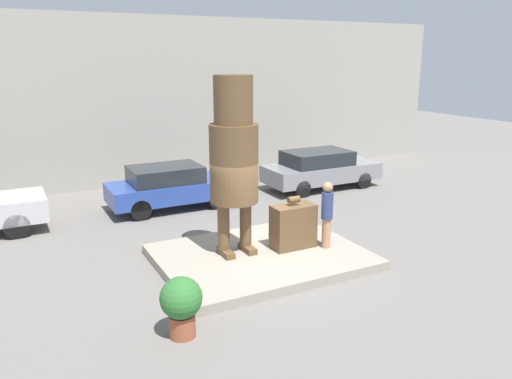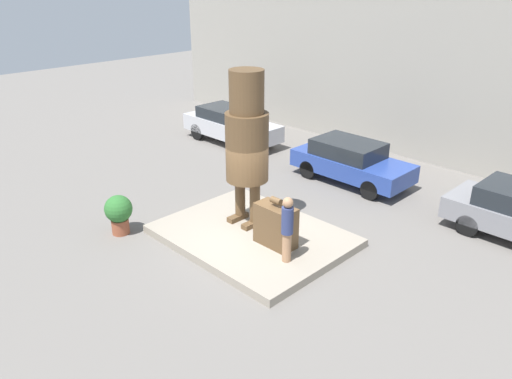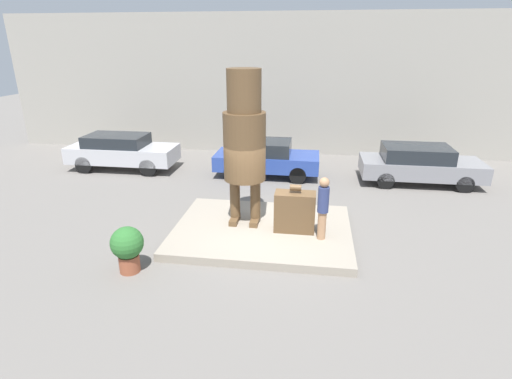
{
  "view_description": "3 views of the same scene",
  "coord_description": "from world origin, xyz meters",
  "px_view_note": "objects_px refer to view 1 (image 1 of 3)",
  "views": [
    {
      "loc": [
        -5.45,
        -10.21,
        4.95
      ],
      "look_at": [
        -0.04,
        0.19,
        1.81
      ],
      "focal_mm": 35.0,
      "sensor_mm": 36.0,
      "label": 1
    },
    {
      "loc": [
        8.65,
        -8.47,
        6.8
      ],
      "look_at": [
        -0.11,
        0.25,
        1.4
      ],
      "focal_mm": 35.0,
      "sensor_mm": 36.0,
      "label": 2
    },
    {
      "loc": [
        1.3,
        -10.18,
        5.18
      ],
      "look_at": [
        -0.2,
        0.13,
        1.31
      ],
      "focal_mm": 28.0,
      "sensor_mm": 36.0,
      "label": 3
    }
  ],
  "objects_px": {
    "giant_suitcase": "(293,226)",
    "parked_car_blue": "(170,186)",
    "parked_car_grey": "(320,168)",
    "planter_pot": "(181,303)",
    "statue_figure": "(234,152)",
    "tourist": "(327,212)"
  },
  "relations": [
    {
      "from": "statue_figure",
      "to": "planter_pot",
      "type": "distance_m",
      "value": 4.16
    },
    {
      "from": "parked_car_grey",
      "to": "giant_suitcase",
      "type": "bearing_deg",
      "value": -130.25
    },
    {
      "from": "planter_pot",
      "to": "giant_suitcase",
      "type": "bearing_deg",
      "value": 31.67
    },
    {
      "from": "statue_figure",
      "to": "parked_car_grey",
      "type": "height_order",
      "value": "statue_figure"
    },
    {
      "from": "tourist",
      "to": "planter_pot",
      "type": "bearing_deg",
      "value": -156.8
    },
    {
      "from": "tourist",
      "to": "parked_car_grey",
      "type": "distance_m",
      "value": 6.84
    },
    {
      "from": "statue_figure",
      "to": "tourist",
      "type": "bearing_deg",
      "value": -19.57
    },
    {
      "from": "statue_figure",
      "to": "parked_car_grey",
      "type": "bearing_deg",
      "value": 39.63
    },
    {
      "from": "parked_car_grey",
      "to": "planter_pot",
      "type": "height_order",
      "value": "parked_car_grey"
    },
    {
      "from": "parked_car_blue",
      "to": "parked_car_grey",
      "type": "distance_m",
      "value": 5.97
    },
    {
      "from": "giant_suitcase",
      "to": "parked_car_blue",
      "type": "distance_m",
      "value": 5.59
    },
    {
      "from": "parked_car_grey",
      "to": "parked_car_blue",
      "type": "bearing_deg",
      "value": 179.17
    },
    {
      "from": "statue_figure",
      "to": "parked_car_blue",
      "type": "height_order",
      "value": "statue_figure"
    },
    {
      "from": "parked_car_blue",
      "to": "parked_car_grey",
      "type": "bearing_deg",
      "value": -0.83
    },
    {
      "from": "tourist",
      "to": "statue_figure",
      "type": "bearing_deg",
      "value": 160.43
    },
    {
      "from": "statue_figure",
      "to": "parked_car_blue",
      "type": "distance_m",
      "value": 5.39
    },
    {
      "from": "giant_suitcase",
      "to": "tourist",
      "type": "height_order",
      "value": "tourist"
    },
    {
      "from": "tourist",
      "to": "parked_car_blue",
      "type": "bearing_deg",
      "value": 110.92
    },
    {
      "from": "parked_car_blue",
      "to": "planter_pot",
      "type": "height_order",
      "value": "parked_car_blue"
    },
    {
      "from": "statue_figure",
      "to": "parked_car_grey",
      "type": "relative_size",
      "value": 0.96
    },
    {
      "from": "parked_car_blue",
      "to": "planter_pot",
      "type": "distance_m",
      "value": 8.08
    },
    {
      "from": "giant_suitcase",
      "to": "tourist",
      "type": "bearing_deg",
      "value": -28.06
    }
  ]
}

